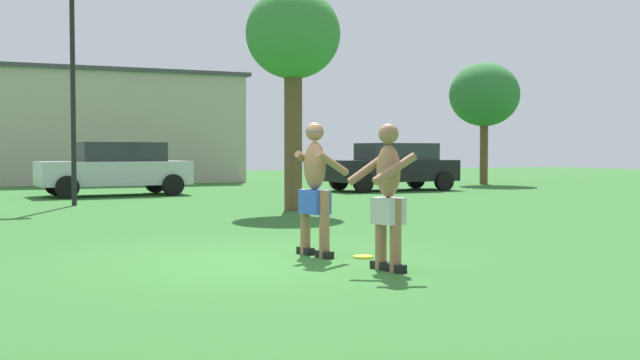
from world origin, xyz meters
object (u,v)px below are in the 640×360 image
Objects in this scene: frisbee at (363,257)px; tree_near_building at (293,39)px; lamp_post at (73,68)px; player_in_gray at (388,194)px; tree_right_field at (484,95)px; player_with_cap at (315,182)px; car_silver_mid_lot at (116,168)px; car_black_far_end at (392,166)px.

tree_near_building is (2.00, 7.21, 3.77)m from frisbee.
lamp_post is 1.10× the size of tree_near_building.
tree_right_field is at bearing 50.80° from player_in_gray.
tree_right_field reaches higher than player_in_gray.
player_with_cap is at bearing 141.50° from frisbee.
player_in_gray reaches higher than frisbee.
lamp_post is (-1.59, -3.78, 2.50)m from car_silver_mid_lot.
tree_right_field is 14.89m from tree_near_building.
car_black_far_end is at bearing 15.41° from lamp_post.
player_with_cap reaches higher than player_in_gray.
frisbee is 0.05× the size of tree_right_field.
frisbee is (0.22, 1.00, -0.84)m from player_in_gray.
car_silver_mid_lot is 0.92× the size of tree_right_field.
car_silver_mid_lot reaches higher than frisbee.
frisbee is at bearing -105.54° from tree_near_building.
tree_near_building is at bearing -133.91° from car_black_far_end.
car_silver_mid_lot is at bearing 110.06° from tree_near_building.
tree_near_building is (-6.22, -6.46, 2.96)m from car_black_far_end.
player_with_cap is 7.81m from tree_near_building.
tree_near_building is at bearing -39.82° from lamp_post.
frisbee is 15.97m from car_black_far_end.
frisbee is at bearing -78.10° from lamp_post.
car_silver_mid_lot is (-0.19, 14.18, -0.11)m from player_with_cap.
frisbee is 21.63m from tree_right_field.
frisbee is 0.06× the size of car_silver_mid_lot.
tree_right_field is (5.62, 2.57, 2.70)m from car_black_far_end.
player_in_gray is 12.21m from lamp_post.
player_with_cap is 10.81m from lamp_post.
frisbee is (0.48, -0.38, -0.92)m from player_with_cap.
car_black_far_end is 9.44m from tree_near_building.
player_in_gray is 16.93m from car_black_far_end.
tree_near_building reaches higher than player_with_cap.
lamp_post is at bearing -164.59° from car_black_far_end.
player_with_cap is at bearing -80.24° from lamp_post.
tree_near_building reaches higher than car_black_far_end.
player_with_cap is 0.39× the size of car_black_far_end.
car_black_far_end is (8.22, 13.67, 0.81)m from frisbee.
player_with_cap is 0.35× the size of tree_right_field.
tree_near_building reaches higher than frisbee.
player_in_gray is at bearing -102.45° from frisbee.
car_black_far_end is at bearing 58.97° from frisbee.
lamp_post is (-10.49, -2.89, 2.50)m from car_black_far_end.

